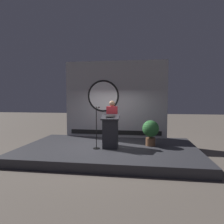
{
  "coord_description": "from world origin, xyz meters",
  "views": [
    {
      "loc": [
        1.17,
        -7.21,
        2.08
      ],
      "look_at": [
        0.09,
        0.16,
        1.57
      ],
      "focal_mm": 32.01,
      "sensor_mm": 36.0,
      "label": 1
    }
  ],
  "objects": [
    {
      "name": "banner_display",
      "position": [
        -0.02,
        1.85,
        2.03
      ],
      "size": [
        4.64,
        0.12,
        3.48
      ],
      "color": "#9E9EA3",
      "rests_on": "stage_platform"
    },
    {
      "name": "speaker_person",
      "position": [
        0.08,
        0.24,
        1.17
      ],
      "size": [
        0.4,
        0.26,
        1.7
      ],
      "color": "black",
      "rests_on": "stage_platform"
    },
    {
      "name": "ground_plane",
      "position": [
        0.0,
        0.0,
        0.0
      ],
      "size": [
        40.0,
        40.0,
        0.0
      ],
      "primitive_type": "plane",
      "color": "#6B6056"
    },
    {
      "name": "microphone_stand",
      "position": [
        -0.38,
        -0.33,
        0.83
      ],
      "size": [
        0.24,
        0.59,
        1.49
      ],
      "color": "black",
      "rests_on": "stage_platform"
    },
    {
      "name": "potted_plant",
      "position": [
        1.53,
        0.35,
        0.88
      ],
      "size": [
        0.62,
        0.62,
        0.96
      ],
      "color": "brown",
      "rests_on": "stage_platform"
    },
    {
      "name": "stage_platform",
      "position": [
        0.0,
        0.0,
        0.15
      ],
      "size": [
        6.4,
        4.0,
        0.3
      ],
      "primitive_type": "cube",
      "color": "#333338",
      "rests_on": "ground"
    },
    {
      "name": "podium",
      "position": [
        0.09,
        -0.24,
        0.88
      ],
      "size": [
        0.64,
        0.49,
        1.21
      ],
      "color": "#26262B",
      "rests_on": "stage_platform"
    }
  ]
}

